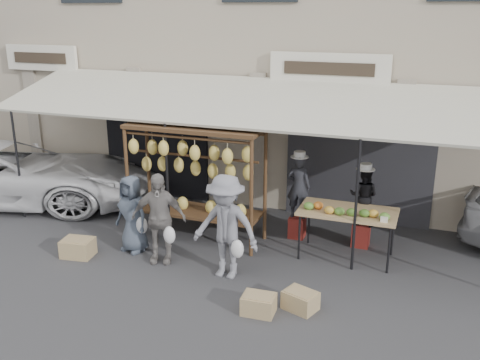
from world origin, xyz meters
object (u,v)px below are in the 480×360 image
(customer_right, at_px, (226,227))
(crate_near_b, at_px, (300,300))
(customer_mid, at_px, (159,218))
(crate_far, at_px, (78,248))
(vendor_right, at_px, (364,196))
(banana_rack, at_px, (194,161))
(crate_near_a, at_px, (259,304))
(vendor_left, at_px, (298,187))
(produce_table, at_px, (347,213))
(customer_left, at_px, (132,214))

(customer_right, height_order, crate_near_b, customer_right)
(crate_near_b, bearing_deg, customer_right, 157.51)
(customer_mid, bearing_deg, crate_far, 177.82)
(vendor_right, bearing_deg, banana_rack, 20.51)
(customer_right, bearing_deg, crate_far, -172.30)
(customer_right, relative_size, crate_far, 3.27)
(crate_near_b, distance_m, crate_far, 4.23)
(banana_rack, distance_m, vendor_right, 3.20)
(banana_rack, bearing_deg, crate_near_a, -46.92)
(customer_mid, height_order, crate_near_a, customer_mid)
(vendor_left, distance_m, crate_near_a, 3.01)
(customer_mid, relative_size, crate_near_a, 3.43)
(vendor_left, distance_m, crate_far, 4.23)
(customer_right, bearing_deg, crate_near_a, -43.09)
(produce_table, bearing_deg, vendor_right, 73.99)
(banana_rack, relative_size, crate_near_a, 5.48)
(crate_near_b, bearing_deg, customer_left, 164.76)
(banana_rack, bearing_deg, vendor_right, 14.26)
(produce_table, relative_size, vendor_right, 1.55)
(customer_left, xyz_separation_m, crate_near_b, (3.39, -0.92, -0.58))
(produce_table, xyz_separation_m, crate_far, (-4.54, -1.58, -0.71))
(customer_left, xyz_separation_m, crate_far, (-0.82, -0.57, -0.56))
(vendor_left, height_order, customer_mid, vendor_left)
(vendor_left, bearing_deg, vendor_right, -179.24)
(banana_rack, xyz_separation_m, vendor_right, (3.05, 0.78, -0.57))
(customer_left, xyz_separation_m, customer_right, (1.97, -0.33, 0.16))
(customer_left, xyz_separation_m, customer_mid, (0.67, -0.22, 0.09))
(banana_rack, relative_size, crate_far, 4.80)
(customer_mid, relative_size, customer_right, 0.92)
(vendor_left, xyz_separation_m, customer_left, (-2.68, -1.63, -0.32))
(customer_left, relative_size, crate_far, 2.67)
(banana_rack, bearing_deg, customer_mid, -99.61)
(vendor_left, height_order, customer_left, vendor_left)
(vendor_left, xyz_separation_m, vendor_right, (1.23, 0.03, -0.05))
(customer_right, bearing_deg, produce_table, 40.51)
(crate_near_a, xyz_separation_m, crate_far, (-3.67, 0.67, 0.02))
(vendor_right, relative_size, customer_mid, 0.67)
(customer_right, bearing_deg, vendor_right, 48.77)
(customer_mid, bearing_deg, customer_right, -20.48)
(vendor_right, bearing_deg, customer_right, 52.10)
(produce_table, height_order, customer_right, customer_right)
(crate_near_a, relative_size, crate_near_b, 1.00)
(crate_near_a, bearing_deg, customer_mid, 154.82)
(produce_table, distance_m, crate_far, 4.86)
(vendor_right, xyz_separation_m, customer_mid, (-3.24, -1.88, -0.18))
(produce_table, bearing_deg, customer_mid, -158.02)
(vendor_right, distance_m, crate_near_b, 2.77)
(vendor_right, bearing_deg, vendor_left, 7.73)
(produce_table, distance_m, customer_left, 3.86)
(vendor_left, xyz_separation_m, crate_near_b, (0.71, -2.55, -0.90))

